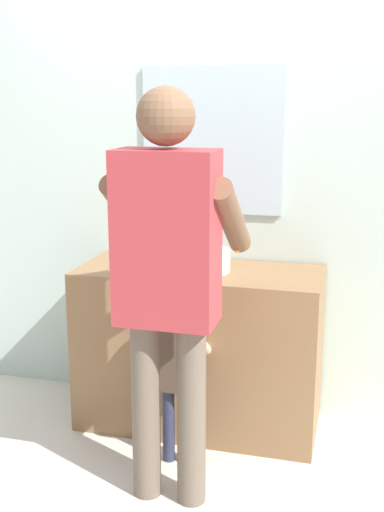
% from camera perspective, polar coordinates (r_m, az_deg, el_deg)
% --- Properties ---
extents(ground_plane, '(14.00, 14.00, 0.00)m').
position_cam_1_polar(ground_plane, '(3.43, -0.68, -16.71)').
color(ground_plane, silver).
extents(back_wall, '(4.40, 0.10, 2.70)m').
position_cam_1_polar(back_wall, '(3.58, 1.96, 7.54)').
color(back_wall, silver).
rests_on(back_wall, ground).
extents(vanity_cabinet, '(1.27, 0.54, 0.87)m').
position_cam_1_polar(vanity_cabinet, '(3.50, 0.64, -8.12)').
color(vanity_cabinet, olive).
rests_on(vanity_cabinet, ground).
extents(sink_basin, '(0.33, 0.33, 0.11)m').
position_cam_1_polar(sink_basin, '(3.33, 0.58, -0.34)').
color(sink_basin, silver).
rests_on(sink_basin, vanity_cabinet).
extents(faucet, '(0.18, 0.14, 0.18)m').
position_cam_1_polar(faucet, '(3.51, 1.40, 0.82)').
color(faucet, '#B7BABF').
rests_on(faucet, vanity_cabinet).
extents(toothbrush_cup, '(0.07, 0.07, 0.21)m').
position_cam_1_polar(toothbrush_cup, '(3.42, -4.91, -0.08)').
color(toothbrush_cup, '#4C8EB2').
rests_on(toothbrush_cup, vanity_cabinet).
extents(child_toddler, '(0.26, 0.26, 0.84)m').
position_cam_1_polar(child_toddler, '(3.11, -1.22, -9.68)').
color(child_toddler, '#2D334C').
rests_on(child_toddler, ground).
extents(adult_parent, '(0.55, 0.58, 1.79)m').
position_cam_1_polar(adult_parent, '(2.66, -2.10, -0.70)').
color(adult_parent, '#6B5B4C').
rests_on(adult_parent, ground).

